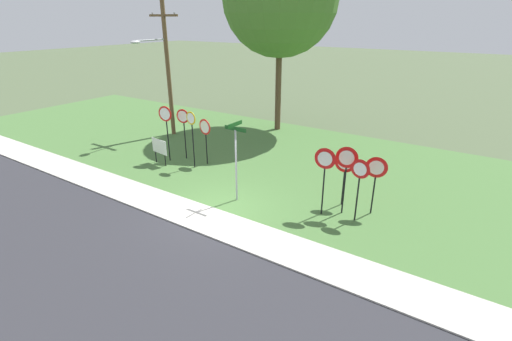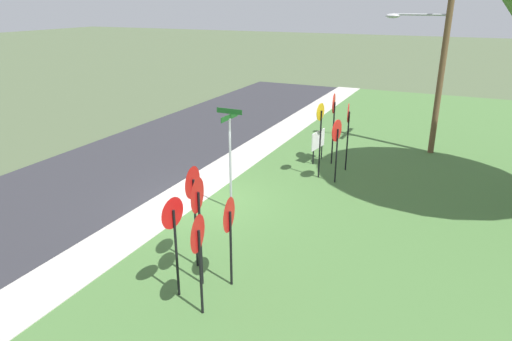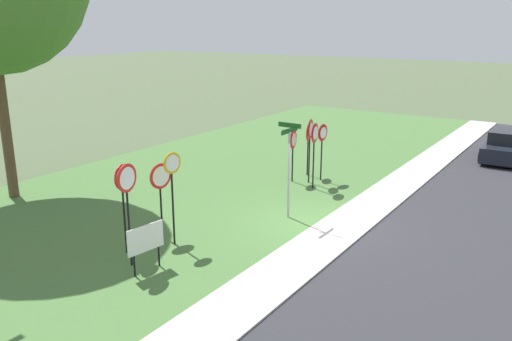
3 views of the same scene
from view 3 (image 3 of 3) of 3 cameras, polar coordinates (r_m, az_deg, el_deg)
name	(u,v)px [view 3 (image 3 of 3)]	position (r m, az deg, el deg)	size (l,w,h in m)	color
ground_plane	(315,226)	(16.75, 6.41, -5.97)	(160.00, 160.00, 0.00)	#4C5B3D
road_asphalt	(476,262)	(15.38, 22.72, -9.18)	(44.00, 6.40, 0.01)	#2D2D33
sidewalk_strip	(338,230)	(16.42, 8.91, -6.41)	(44.00, 1.60, 0.06)	#BCB7AD
grass_median	(173,193)	(20.00, -9.05, -2.37)	(44.00, 12.00, 0.04)	#477038
stop_sign_near_left	(123,190)	(14.45, -14.21, -2.03)	(0.68, 0.16, 2.54)	black
stop_sign_near_right	(172,180)	(14.75, -9.05, -1.03)	(0.61, 0.12, 2.72)	black
stop_sign_far_left	(161,184)	(15.42, -10.30, -1.46)	(0.75, 0.14, 2.25)	black
stop_sign_far_center	(128,192)	(13.61, -13.76, -2.31)	(0.74, 0.14, 2.76)	black
yield_sign_near_left	(311,135)	(20.55, 5.94, 3.81)	(0.77, 0.17, 2.55)	black
yield_sign_near_right	(309,137)	(21.64, 5.76, 3.63)	(0.76, 0.17, 2.20)	black
yield_sign_far_left	(323,139)	(20.99, 7.25, 3.42)	(0.68, 0.12, 2.29)	black
yield_sign_far_right	(315,140)	(19.83, 6.40, 3.31)	(0.76, 0.13, 2.54)	black
yield_sign_center	(294,144)	(20.70, 4.10, 2.93)	(0.77, 0.16, 2.11)	black
street_name_post	(289,162)	(16.72, 3.60, 0.88)	(0.96, 0.82, 3.13)	#9EA0A8
notice_board	(146,241)	(13.62, -11.88, -7.47)	(1.09, 0.18, 1.25)	black
parked_sedan_distant	(506,146)	(27.11, 25.52, 2.41)	(4.17, 1.99, 1.39)	black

